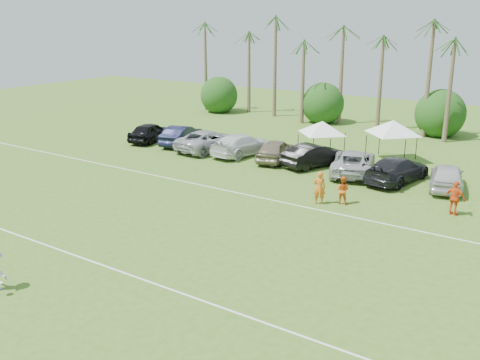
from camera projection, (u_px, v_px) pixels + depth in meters
The scene contains 27 objects.
ground at pixel (56, 279), 22.82m from camera, with size 120.00×120.00×0.00m, color #41671F.
field_lines at pixel (178, 222), 29.17m from camera, with size 80.00×12.10×0.01m.
palm_tree_0 at pixel (197, 46), 62.56m from camera, with size 2.40×2.40×8.90m.
palm_tree_1 at pixel (232, 39), 59.64m from camera, with size 2.40×2.40×9.90m.
palm_tree_2 at pixel (271, 32), 56.73m from camera, with size 2.40×2.40×10.90m.
palm_tree_3 at pixel (305, 24), 54.35m from camera, with size 2.40×2.40×11.90m.
palm_tree_4 at pixel (340, 51), 52.98m from camera, with size 2.40×2.40×8.90m.
palm_tree_5 at pixel (380, 43), 50.60m from camera, with size 2.40×2.40×9.90m.
palm_tree_6 at pixel (424, 35), 48.22m from camera, with size 2.40×2.40×10.90m.
palm_tree_7 at pixel (472, 25), 45.84m from camera, with size 2.40×2.40×11.90m.
bush_tree_0 at pixel (224, 96), 63.41m from camera, with size 4.00×4.00×4.00m.
bush_tree_1 at pixel (324, 105), 56.49m from camera, with size 4.00×4.00×4.00m.
bush_tree_2 at pixel (440, 117), 50.11m from camera, with size 4.00×4.00×4.00m.
sideline_player_a at pixel (319, 188), 31.74m from camera, with size 0.73×0.48×2.02m, color orange.
sideline_player_b at pixel (342, 190), 31.83m from camera, with size 0.83×0.64×1.70m, color #E05D18.
sideline_player_c at pixel (455, 198), 29.92m from camera, with size 1.17×0.49×1.99m, color #EC541A.
canopy_tent_left at pixel (323, 121), 41.71m from camera, with size 4.23×4.23×3.43m.
canopy_tent_right at pixel (394, 120), 40.71m from camera, with size 4.60×4.60×3.73m.
parked_car_0 at pixel (150, 132), 47.94m from camera, with size 2.02×5.03×1.71m, color black.
parked_car_1 at pixel (181, 135), 46.64m from camera, with size 1.81×5.20×1.71m, color black.
parked_car_2 at pixel (208, 140), 44.64m from camera, with size 2.84×6.17×1.71m, color #AFB1B6.
parked_car_3 at pixel (242, 145), 43.19m from camera, with size 2.40×5.91×1.71m, color white.
parked_car_4 at pixel (276, 150), 41.37m from camera, with size 2.02×5.03×1.71m, color #7F745A.
parked_car_5 at pixel (314, 155), 39.84m from camera, with size 1.81×5.20×1.71m, color black.
parked_car_6 at pixel (353, 162), 37.94m from camera, with size 2.84×6.17×1.71m, color #AFB0B3.
parked_car_7 at pixel (397, 169), 36.10m from camera, with size 2.40×5.91×1.71m, color black.
parked_car_8 at pixel (447, 176), 34.53m from camera, with size 2.02×5.03×1.71m, color silver.
Camera 1 is at (17.99, -12.75, 10.68)m, focal length 40.00 mm.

